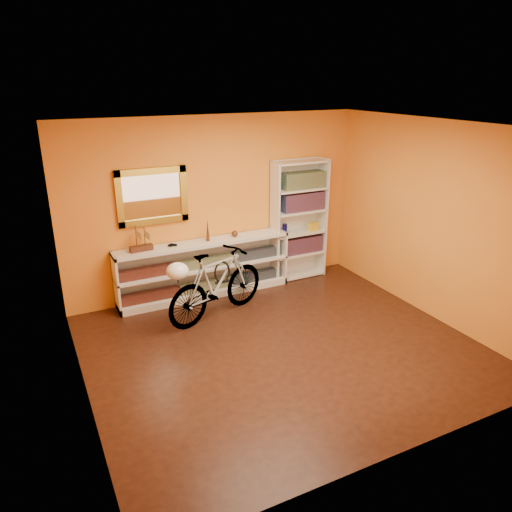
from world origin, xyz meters
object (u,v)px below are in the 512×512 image
console_unit (205,269)px  bicycle (217,284)px  bookcase (299,221)px  helmet (177,271)px

console_unit → bicycle: (-0.09, -0.71, 0.05)m
bookcase → bicycle: (-1.70, -0.73, -0.47)m
bicycle → helmet: bearing=90.0°
console_unit → bicycle: bearing=-97.3°
console_unit → bicycle: 0.72m
bicycle → console_unit: bearing=-25.8°
console_unit → helmet: 1.21m
bookcase → helmet: (-2.29, -0.93, -0.11)m
bookcase → bicycle: bearing=-156.7°
console_unit → helmet: helmet is taller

